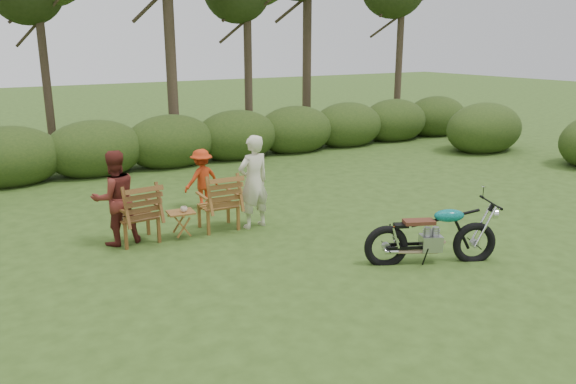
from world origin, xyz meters
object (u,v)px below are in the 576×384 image
lawn_chair_right (219,229)px  side_table (182,225)px  motorcycle (429,262)px  adult_a (254,227)px  cup (184,209)px  adult_b (119,243)px  lawn_chair_left (138,242)px  child (203,208)px

lawn_chair_right → side_table: size_ratio=2.19×
motorcycle → adult_a: (-1.52, 2.91, 0.00)m
side_table → cup: (0.04, -0.04, 0.28)m
side_table → adult_b: 1.08m
lawn_chair_left → adult_a: (2.06, -0.32, 0.00)m
cup → adult_a: adult_a is taller
lawn_chair_left → adult_b: bearing=-21.3°
lawn_chair_right → cup: (-0.71, -0.17, 0.52)m
lawn_chair_right → adult_a: (0.60, -0.24, 0.00)m
lawn_chair_right → cup: bearing=16.5°
motorcycle → lawn_chair_left: motorcycle is taller
lawn_chair_right → child: 1.40m
adult_b → lawn_chair_left: bearing=158.1°
adult_a → adult_b: 2.40m
motorcycle → lawn_chair_left: (-3.58, 3.23, 0.00)m
side_table → lawn_chair_right: bearing=9.3°
cup → child: 1.90m
motorcycle → lawn_chair_right: motorcycle is taller
cup → adult_b: (-1.06, 0.34, -0.52)m
adult_a → child: (-0.33, 1.61, 0.00)m
cup → child: size_ratio=0.09×
motorcycle → adult_b: adult_b is taller
side_table → cup: cup is taller
side_table → adult_b: adult_b is taller
motorcycle → lawn_chair_left: bearing=163.0°
child → adult_b: bearing=18.8°
adult_a → child: adult_a is taller
adult_b → child: (2.04, 1.20, 0.00)m
lawn_chair_left → side_table: 0.78m
motorcycle → adult_b: (-3.89, 3.33, 0.00)m
lawn_chair_left → adult_b: adult_b is taller
lawn_chair_left → adult_a: 2.09m
cup → adult_a: (1.31, -0.07, -0.52)m
side_table → child: 1.83m
cup → adult_b: bearing=162.0°
adult_a → child: bearing=-85.6°
adult_b → lawn_chair_right: bearing=169.8°
motorcycle → child: child is taller
lawn_chair_right → child: child is taller
lawn_chair_left → side_table: lawn_chair_left is taller
motorcycle → lawn_chair_right: (-2.12, 3.15, 0.00)m
lawn_chair_right → child: bearing=-97.8°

